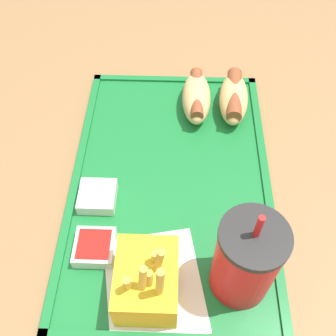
% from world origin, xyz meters
% --- Properties ---
extents(ground_plane, '(8.00, 8.00, 0.00)m').
position_xyz_m(ground_plane, '(0.00, 0.00, 0.00)').
color(ground_plane, '#ADA393').
extents(dining_table, '(1.32, 0.86, 0.73)m').
position_xyz_m(dining_table, '(0.00, 0.00, 0.37)').
color(dining_table, olive).
rests_on(dining_table, ground_plane).
extents(food_tray, '(0.47, 0.30, 0.01)m').
position_xyz_m(food_tray, '(0.01, -0.01, 0.74)').
color(food_tray, '#197233').
rests_on(food_tray, dining_table).
extents(paper_napkin, '(0.16, 0.15, 0.00)m').
position_xyz_m(paper_napkin, '(0.18, -0.02, 0.74)').
color(paper_napkin, white).
rests_on(paper_napkin, food_tray).
extents(soda_cup, '(0.08, 0.08, 0.16)m').
position_xyz_m(soda_cup, '(0.17, 0.08, 0.81)').
color(soda_cup, red).
rests_on(soda_cup, food_tray).
extents(hot_dog_far, '(0.12, 0.06, 0.05)m').
position_xyz_m(hot_dog_far, '(-0.15, 0.10, 0.77)').
color(hot_dog_far, '#DBB270').
rests_on(hot_dog_far, food_tray).
extents(hot_dog_near, '(0.12, 0.05, 0.05)m').
position_xyz_m(hot_dog_near, '(-0.15, 0.03, 0.77)').
color(hot_dog_near, '#DBB270').
rests_on(hot_dog_near, food_tray).
extents(fries_carton, '(0.09, 0.07, 0.12)m').
position_xyz_m(fries_carton, '(0.18, -0.03, 0.77)').
color(fries_carton, gold).
rests_on(fries_carton, food_tray).
extents(sauce_cup_mayo, '(0.05, 0.05, 0.02)m').
position_xyz_m(sauce_cup_mayo, '(0.05, -0.11, 0.75)').
color(sauce_cup_mayo, silver).
rests_on(sauce_cup_mayo, food_tray).
extents(sauce_cup_ketchup, '(0.05, 0.05, 0.02)m').
position_xyz_m(sauce_cup_ketchup, '(0.13, -0.11, 0.75)').
color(sauce_cup_ketchup, silver).
rests_on(sauce_cup_ketchup, food_tray).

